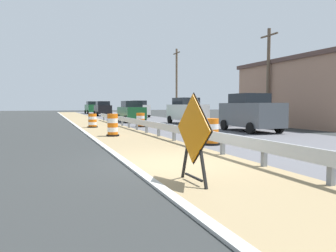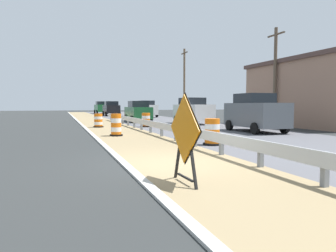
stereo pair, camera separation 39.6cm
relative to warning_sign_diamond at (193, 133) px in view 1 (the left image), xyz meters
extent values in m
plane|color=#2B2D2D|center=(0.52, 2.08, -1.03)|extent=(160.00, 160.00, 0.00)
cube|color=#8E7A56|center=(0.98, 2.08, -1.03)|extent=(3.32, 120.00, 0.01)
cube|color=#ADADA8|center=(-0.78, 2.08, -1.03)|extent=(0.20, 120.00, 0.11)
cube|color=#ADB2B7|center=(2.39, 4.94, -0.48)|extent=(0.08, 42.77, 0.32)
cube|color=slate|center=(2.47, -1.17, -0.68)|extent=(0.12, 0.12, 0.70)
cube|color=slate|center=(2.47, 0.86, -0.68)|extent=(0.12, 0.12, 0.70)
cube|color=slate|center=(2.47, 2.90, -0.68)|extent=(0.12, 0.12, 0.70)
cube|color=slate|center=(2.47, 4.94, -0.68)|extent=(0.12, 0.12, 0.70)
cube|color=slate|center=(2.47, 6.97, -0.68)|extent=(0.12, 0.12, 0.70)
cube|color=slate|center=(2.47, 9.01, -0.68)|extent=(0.12, 0.12, 0.70)
cube|color=slate|center=(2.47, 11.05, -0.68)|extent=(0.12, 0.12, 0.70)
cube|color=slate|center=(2.47, 13.08, -0.68)|extent=(0.12, 0.12, 0.70)
cube|color=slate|center=(2.47, 15.12, -0.68)|extent=(0.12, 0.12, 0.70)
cube|color=slate|center=(2.47, 17.16, -0.68)|extent=(0.12, 0.12, 0.70)
cube|color=slate|center=(2.47, 19.19, -0.68)|extent=(0.12, 0.12, 0.70)
cube|color=slate|center=(2.47, 21.23, -0.68)|extent=(0.12, 0.12, 0.70)
cube|color=slate|center=(2.47, 23.27, -0.68)|extent=(0.12, 0.12, 0.70)
cube|color=slate|center=(2.47, 25.30, -0.68)|extent=(0.12, 0.12, 0.70)
cube|color=black|center=(0.02, -0.35, -0.51)|extent=(0.06, 0.39, 1.06)
cube|color=black|center=(0.00, 0.35, -0.51)|extent=(0.06, 0.39, 1.06)
cube|color=black|center=(0.01, 0.00, -0.91)|extent=(0.06, 0.72, 0.04)
cube|color=orange|center=(-0.01, 0.00, 0.09)|extent=(0.07, 1.39, 1.39)
cube|color=black|center=(0.01, 0.00, 0.09)|extent=(0.06, 1.48, 1.48)
cylinder|color=orange|center=(3.31, 5.16, -0.92)|extent=(0.59, 0.59, 0.21)
cylinder|color=white|center=(3.31, 5.16, -0.71)|extent=(0.59, 0.59, 0.21)
cylinder|color=orange|center=(3.31, 5.16, -0.50)|extent=(0.59, 0.59, 0.21)
cylinder|color=white|center=(3.31, 5.16, -0.29)|extent=(0.59, 0.59, 0.21)
cylinder|color=orange|center=(3.31, 5.16, -0.08)|extent=(0.59, 0.59, 0.21)
cylinder|color=black|center=(3.31, 5.16, -0.99)|extent=(0.74, 0.74, 0.08)
cylinder|color=orange|center=(0.32, 9.95, -0.92)|extent=(0.52, 0.52, 0.23)
cylinder|color=white|center=(0.32, 9.95, -0.69)|extent=(0.52, 0.52, 0.23)
cylinder|color=orange|center=(0.32, 9.95, -0.46)|extent=(0.52, 0.52, 0.23)
cylinder|color=white|center=(0.32, 9.95, -0.24)|extent=(0.52, 0.52, 0.23)
cylinder|color=orange|center=(0.32, 9.95, -0.01)|extent=(0.52, 0.52, 0.23)
cylinder|color=black|center=(0.32, 9.95, -0.99)|extent=(0.66, 0.66, 0.08)
cylinder|color=orange|center=(3.43, 15.57, -0.93)|extent=(0.59, 0.59, 0.20)
cylinder|color=white|center=(3.43, 15.57, -0.73)|extent=(0.59, 0.59, 0.20)
cylinder|color=orange|center=(3.43, 15.57, -0.53)|extent=(0.59, 0.59, 0.20)
cylinder|color=white|center=(3.43, 15.57, -0.33)|extent=(0.59, 0.59, 0.20)
cylinder|color=orange|center=(3.43, 15.57, -0.13)|extent=(0.59, 0.59, 0.20)
cylinder|color=black|center=(3.43, 15.57, -0.99)|extent=(0.74, 0.74, 0.08)
cylinder|color=orange|center=(0.17, 16.34, -0.93)|extent=(0.58, 0.58, 0.19)
cylinder|color=white|center=(0.17, 16.34, -0.74)|extent=(0.58, 0.58, 0.19)
cylinder|color=orange|center=(0.17, 16.34, -0.55)|extent=(0.58, 0.58, 0.19)
cylinder|color=white|center=(0.17, 16.34, -0.36)|extent=(0.58, 0.58, 0.19)
cylinder|color=orange|center=(0.17, 16.34, -0.17)|extent=(0.58, 0.58, 0.19)
cylinder|color=black|center=(0.17, 16.34, -0.99)|extent=(0.72, 0.72, 0.08)
cube|color=black|center=(4.53, 38.32, -0.12)|extent=(1.90, 4.04, 1.18)
cube|color=black|center=(4.53, 38.16, 0.75)|extent=(1.70, 1.86, 0.56)
cylinder|color=black|center=(3.59, 39.65, -0.71)|extent=(0.22, 0.64, 0.64)
cylinder|color=black|center=(5.46, 39.66, -0.71)|extent=(0.22, 0.64, 0.64)
cylinder|color=black|center=(3.60, 36.99, -0.71)|extent=(0.22, 0.64, 0.64)
cylinder|color=black|center=(5.48, 37.00, -0.71)|extent=(0.22, 0.64, 0.64)
cube|color=silver|center=(8.05, 17.74, -0.07)|extent=(1.92, 4.49, 1.28)
cube|color=black|center=(8.04, 17.91, 0.86)|extent=(1.66, 2.09, 0.56)
cylinder|color=black|center=(8.98, 16.30, -0.71)|extent=(0.24, 0.65, 0.64)
cylinder|color=black|center=(7.21, 16.24, -0.71)|extent=(0.24, 0.65, 0.64)
cylinder|color=black|center=(8.88, 19.23, -0.71)|extent=(0.24, 0.65, 0.64)
cylinder|color=black|center=(7.12, 19.17, -0.71)|extent=(0.24, 0.65, 0.64)
cube|color=#195128|center=(4.56, 49.42, -0.08)|extent=(2.10, 4.35, 1.26)
cube|color=black|center=(4.56, 49.24, 0.84)|extent=(1.82, 2.03, 0.56)
cylinder|color=black|center=(3.54, 50.79, -0.71)|extent=(0.24, 0.65, 0.64)
cylinder|color=black|center=(5.48, 50.86, -0.71)|extent=(0.24, 0.65, 0.64)
cylinder|color=black|center=(3.64, 47.97, -0.71)|extent=(0.24, 0.65, 0.64)
cylinder|color=black|center=(5.58, 48.04, -0.71)|extent=(0.24, 0.65, 0.64)
cube|color=#4C5156|center=(8.48, 9.65, -0.02)|extent=(2.03, 4.32, 1.37)
cube|color=black|center=(8.48, 9.82, 0.95)|extent=(1.77, 2.01, 0.56)
cylinder|color=black|center=(9.38, 8.22, -0.71)|extent=(0.24, 0.65, 0.64)
cylinder|color=black|center=(7.49, 8.28, -0.71)|extent=(0.24, 0.65, 0.64)
cylinder|color=black|center=(9.47, 11.03, -0.71)|extent=(0.24, 0.65, 0.64)
cylinder|color=black|center=(7.58, 11.09, -0.71)|extent=(0.24, 0.65, 0.64)
cube|color=#195128|center=(4.48, 22.28, -0.18)|extent=(1.81, 4.70, 1.05)
cube|color=black|center=(4.48, 22.10, 0.62)|extent=(1.58, 2.18, 0.56)
cylinder|color=black|center=(3.66, 23.84, -0.71)|extent=(0.23, 0.64, 0.64)
cylinder|color=black|center=(5.37, 23.80, -0.71)|extent=(0.23, 0.64, 0.64)
cylinder|color=black|center=(3.59, 20.76, -0.71)|extent=(0.23, 0.64, 0.64)
cylinder|color=black|center=(5.30, 20.73, -0.71)|extent=(0.23, 0.64, 0.64)
cube|color=silver|center=(8.25, 32.88, -0.10)|extent=(2.03, 4.55, 1.23)
cube|color=black|center=(8.25, 33.06, 0.80)|extent=(1.77, 2.12, 0.56)
cylinder|color=black|center=(9.15, 31.37, -0.71)|extent=(0.24, 0.65, 0.64)
cylinder|color=black|center=(7.26, 31.43, -0.71)|extent=(0.24, 0.65, 0.64)
cylinder|color=black|center=(9.24, 34.33, -0.71)|extent=(0.24, 0.65, 0.64)
cylinder|color=black|center=(7.35, 34.39, -0.71)|extent=(0.24, 0.65, 0.64)
cube|color=#93705B|center=(16.47, 12.20, 1.28)|extent=(7.36, 10.02, 4.61)
cube|color=#4C3833|center=(16.47, 12.20, 3.74)|extent=(7.65, 10.42, 0.30)
cylinder|color=brown|center=(12.58, 13.18, 2.56)|extent=(0.24, 0.24, 7.18)
cube|color=brown|center=(12.58, 13.18, 5.65)|extent=(0.12, 1.80, 0.10)
cylinder|color=brown|center=(11.82, 28.83, 3.09)|extent=(0.24, 0.24, 8.24)
cube|color=brown|center=(11.82, 28.83, 6.71)|extent=(0.12, 1.80, 0.10)
camera|label=1|loc=(-2.75, -5.63, 0.58)|focal=33.06mm
camera|label=2|loc=(-2.38, -5.76, 0.58)|focal=33.06mm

